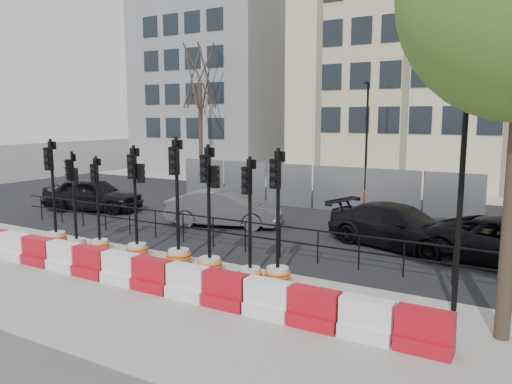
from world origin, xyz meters
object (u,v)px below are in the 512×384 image
Objects in this scene: car_a at (93,195)px; car_c at (399,227)px; lamp_post_near at (463,162)px; traffic_signal_d at (137,231)px; traffic_signal_h at (277,256)px; traffic_signal_a at (55,223)px.

car_a is 0.92× the size of car_c.
traffic_signal_d is (-8.84, -0.30, -2.43)m from lamp_post_near.
car_a is (-15.69, 4.20, -2.48)m from lamp_post_near.
traffic_signal_d is 0.65× the size of car_c.
traffic_signal_h is at bearing 176.98° from car_c.
traffic_signal_h is at bearing -9.76° from traffic_signal_a.
traffic_signal_h is (4.70, 0.01, -0.09)m from traffic_signal_d.
traffic_signal_a is 1.04× the size of traffic_signal_d.
traffic_signal_h is 12.39m from car_a.
traffic_signal_d is 4.70m from traffic_signal_h.
traffic_signal_h is at bearing -15.94° from traffic_signal_d.
traffic_signal_d is 0.98× the size of traffic_signal_h.
traffic_signal_a is 0.68× the size of car_c.
lamp_post_near is 4.86m from traffic_signal_h.
car_a is at bearing 130.60° from traffic_signal_d.
lamp_post_near is 9.17m from traffic_signal_d.
car_a reaches higher than car_c.
car_c is (13.30, 0.48, -0.05)m from car_a.
car_c is (1.75, 4.96, -0.01)m from traffic_signal_h.
lamp_post_near is at bearing 10.86° from traffic_signal_h.
traffic_signal_d is 8.20m from car_a.
traffic_signal_d is at bearing -178.08° from lamp_post_near.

